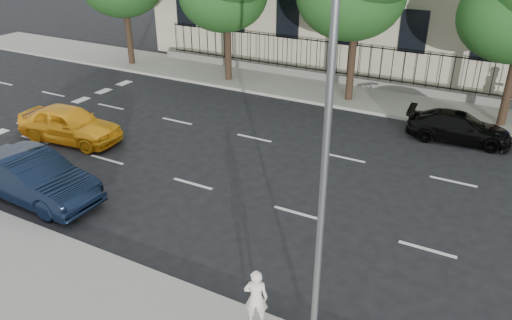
% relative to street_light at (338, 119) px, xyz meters
% --- Properties ---
extents(ground, '(120.00, 120.00, 0.00)m').
position_rel_street_light_xyz_m(ground, '(-2.50, 1.77, -5.15)').
color(ground, black).
rests_on(ground, ground).
extents(far_sidewalk, '(60.00, 4.00, 0.15)m').
position_rel_street_light_xyz_m(far_sidewalk, '(-2.50, 15.77, -5.07)').
color(far_sidewalk, gray).
rests_on(far_sidewalk, ground).
extents(lane_markings, '(49.60, 4.62, 0.01)m').
position_rel_street_light_xyz_m(lane_markings, '(-2.50, 6.52, -5.14)').
color(lane_markings, silver).
rests_on(lane_markings, ground).
extents(crosswalk, '(0.50, 12.10, 0.01)m').
position_rel_street_light_xyz_m(crosswalk, '(-16.50, 6.37, -5.14)').
color(crosswalk, silver).
rests_on(crosswalk, ground).
extents(iron_fence, '(30.00, 0.50, 2.20)m').
position_rel_street_light_xyz_m(iron_fence, '(-2.50, 17.47, -4.50)').
color(iron_fence, slate).
rests_on(iron_fence, far_sidewalk).
extents(street_light, '(0.25, 3.32, 8.05)m').
position_rel_street_light_xyz_m(street_light, '(0.00, 0.00, 0.00)').
color(street_light, slate).
rests_on(street_light, near_sidewalk).
extents(yellow_taxi, '(4.55, 2.18, 1.50)m').
position_rel_street_light_xyz_m(yellow_taxi, '(-13.04, 4.95, -4.40)').
color(yellow_taxi, '#FFAF1A').
rests_on(yellow_taxi, ground).
extents(navy_sedan, '(4.90, 1.84, 1.60)m').
position_rel_street_light_xyz_m(navy_sedan, '(-10.46, 0.99, -4.35)').
color(navy_sedan, black).
rests_on(navy_sedan, ground).
extents(black_sedan, '(4.28, 2.01, 1.21)m').
position_rel_street_light_xyz_m(black_sedan, '(1.03, 12.54, -4.54)').
color(black_sedan, black).
rests_on(black_sedan, ground).
extents(woman_near, '(0.64, 0.55, 1.47)m').
position_rel_street_light_xyz_m(woman_near, '(-1.34, -0.63, -4.26)').
color(woman_near, white).
rests_on(woman_near, near_sidewalk).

